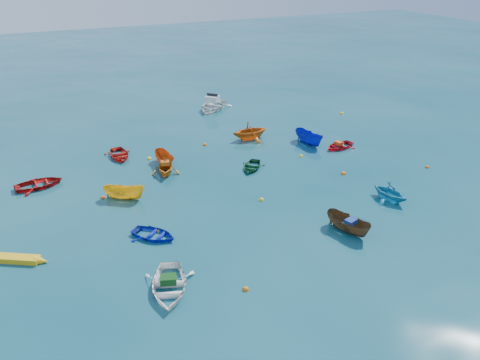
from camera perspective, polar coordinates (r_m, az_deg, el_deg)
name	(u,v)px	position (r m, az deg, el deg)	size (l,w,h in m)	color
ground	(275,220)	(28.07, 4.26, -4.88)	(160.00, 160.00, 0.00)	#0A3D4D
dinghy_blue_sw	(154,237)	(26.87, -10.44, -6.87)	(1.89, 2.64, 0.55)	#0D1FAB
dinghy_white_near	(169,290)	(23.05, -8.64, -13.11)	(2.50, 3.49, 0.72)	white
sampan_brown_mid	(347,231)	(27.63, 12.96, -6.11)	(1.10, 2.91, 1.12)	#4F351C
dinghy_orange_w	(166,173)	(34.07, -9.02, 0.81)	(2.11, 2.45, 1.29)	orange
sampan_yellow_mid	(125,199)	(31.18, -13.85, -2.22)	(1.04, 2.75, 1.07)	yellow
dinghy_green_e	(252,168)	(34.42, 1.42, 1.43)	(1.75, 2.45, 0.51)	#0F4421
dinghy_cyan_se	(389,200)	(31.66, 17.68, -2.29)	(2.14, 2.49, 1.31)	teal
dinghy_red_nw	(40,187)	(34.58, -23.23, -0.75)	(2.22, 3.10, 0.64)	#AD110E
sampan_orange_n	(165,165)	(35.40, -9.09, 1.82)	(1.08, 2.86, 1.11)	#D35213
dinghy_red_ne	(339,148)	(38.88, 11.97, 3.88)	(1.90, 2.65, 0.55)	red
sampan_blue_far	(309,144)	(39.26, 8.36, 4.40)	(1.17, 3.10, 1.20)	#0D19AA
dinghy_red_far	(119,157)	(37.50, -14.48, 2.73)	(2.07, 2.89, 0.60)	red
dinghy_orange_far	(250,139)	(39.90, 1.24, 5.06)	(2.69, 3.12, 1.64)	#D26413
kayak_yellow	(10,261)	(27.37, -26.25, -8.82)	(0.58, 3.94, 0.40)	#F0AE15
motorboat_white	(213,109)	(47.67, -3.34, 8.64)	(3.10, 4.33, 1.50)	white
tarp_green_a	(168,279)	(22.79, -8.72, -11.90)	(0.75, 0.57, 0.36)	#114415
tarp_blue_a	(351,222)	(27.20, 13.37, -4.97)	(0.62, 0.47, 0.30)	navy
tarp_orange_a	(165,163)	(33.79, -9.12, 2.06)	(0.61, 0.46, 0.29)	#BF5C13
tarp_orange_b	(339,143)	(38.66, 11.93, 4.41)	(0.58, 0.44, 0.28)	#DA4916
buoy_or_a	(246,290)	(22.82, 0.68, -13.22)	(0.32, 0.32, 0.32)	#D8650B
buoy_ye_a	(262,200)	(30.13, 2.64, -2.48)	(0.34, 0.34, 0.34)	yellow
buoy_or_b	(343,174)	(34.36, 12.47, 0.72)	(0.39, 0.39, 0.39)	#FE650D
buoy_ye_b	(159,231)	(27.36, -9.86, -6.15)	(0.33, 0.33, 0.33)	yellow
buoy_or_c	(103,198)	(31.65, -16.38, -2.11)	(0.31, 0.31, 0.31)	#DE510C
buoy_ye_c	(301,156)	(36.73, 7.45, 2.88)	(0.30, 0.30, 0.30)	yellow
buoy_or_d	(427,168)	(37.21, 21.84, 1.42)	(0.30, 0.30, 0.30)	#E9500C
buoy_ye_d	(149,159)	(36.63, -11.00, 2.53)	(0.35, 0.35, 0.35)	yellow
buoy_or_e	(205,145)	(38.63, -4.29, 4.25)	(0.35, 0.35, 0.35)	#D45F0B
buoy_ye_e	(342,114)	(47.19, 12.29, 7.89)	(0.38, 0.38, 0.38)	yellow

